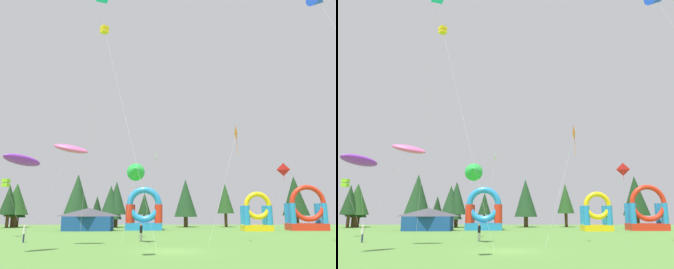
# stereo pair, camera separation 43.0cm
# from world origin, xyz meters

# --- Properties ---
(ground_plane) EXTENTS (120.00, 120.00, 0.00)m
(ground_plane) POSITION_xyz_m (0.00, 0.00, 0.00)
(ground_plane) COLOR #548438
(kite_orange_diamond) EXTENTS (3.77, 3.72, 11.41)m
(kite_orange_diamond) POSITION_xyz_m (6.95, 6.23, 10.76)
(kite_orange_diamond) COLOR orange
(kite_orange_diamond) RESTS_ON ground_plane
(kite_red_diamond) EXTENTS (2.09, 2.70, 9.77)m
(kite_red_diamond) POSITION_xyz_m (17.34, 23.38, 9.04)
(kite_red_diamond) COLOR red
(kite_red_diamond) RESTS_ON ground_plane
(kite_lime_box) EXTENTS (3.27, 0.82, 7.01)m
(kite_lime_box) POSITION_xyz_m (-20.12, 15.41, 6.51)
(kite_lime_box) COLOR #8CD826
(kite_lime_box) RESTS_ON ground_plane
(kite_purple_parafoil) EXTENTS (2.87, 3.19, 7.53)m
(kite_purple_parafoil) POSITION_xyz_m (-11.48, -1.45, 6.88)
(kite_purple_parafoil) COLOR purple
(kite_purple_parafoil) RESTS_ON ground_plane
(kite_yellow_box) EXTENTS (6.91, 8.10, 24.00)m
(kite_yellow_box) POSITION_xyz_m (-7.42, 8.47, 23.50)
(kite_yellow_box) COLOR yellow
(kite_yellow_box) RESTS_ON ground_plane
(kite_green_delta) EXTENTS (2.14, 1.90, 8.04)m
(kite_green_delta) POSITION_xyz_m (-3.35, 6.38, 7.04)
(kite_green_delta) COLOR green
(kite_green_delta) RESTS_ON ground_plane
(kite_pink_parafoil) EXTENTS (5.24, 1.73, 9.55)m
(kite_pink_parafoil) POSITION_xyz_m (-9.26, 4.04, 8.78)
(kite_pink_parafoil) COLOR #EA599E
(kite_pink_parafoil) RESTS_ON ground_plane
(kite_white_diamond) EXTENTS (2.22, 2.16, 12.01)m
(kite_white_diamond) POSITION_xyz_m (-1.59, 26.13, 11.36)
(kite_white_diamond) COLOR white
(kite_white_diamond) RESTS_ON ground_plane
(person_near_camera) EXTENTS (0.43, 0.43, 1.78)m
(person_near_camera) POSITION_xyz_m (-2.91, 9.61, 1.06)
(person_near_camera) COLOR silver
(person_near_camera) RESTS_ON ground_plane
(person_left_edge) EXTENTS (0.32, 0.32, 1.69)m
(person_left_edge) POSITION_xyz_m (-14.51, 8.03, 1.00)
(person_left_edge) COLOR navy
(person_left_edge) RESTS_ON ground_plane
(inflatable_yellow_castle) EXTENTS (4.65, 3.55, 6.24)m
(inflatable_yellow_castle) POSITION_xyz_m (14.67, 29.86, 2.31)
(inflatable_yellow_castle) COLOR yellow
(inflatable_yellow_castle) RESTS_ON ground_plane
(inflatable_blue_arch) EXTENTS (6.29, 3.64, 7.51)m
(inflatable_blue_arch) POSITION_xyz_m (23.59, 31.54, 2.69)
(inflatable_blue_arch) COLOR red
(inflatable_blue_arch) RESTS_ON ground_plane
(inflatable_red_slide) EXTENTS (6.20, 4.72, 7.22)m
(inflatable_red_slide) POSITION_xyz_m (-3.85, 32.96, 2.54)
(inflatable_red_slide) COLOR #268CD8
(inflatable_red_slide) RESTS_ON ground_plane
(festival_tent) EXTENTS (7.81, 4.06, 3.66)m
(festival_tent) POSITION_xyz_m (-12.97, 31.05, 1.83)
(festival_tent) COLOR #19478C
(festival_tent) RESTS_ON ground_plane
(tree_row_1) EXTENTS (3.20, 3.20, 7.65)m
(tree_row_1) POSITION_xyz_m (-31.24, 44.53, 4.84)
(tree_row_1) COLOR #4C331E
(tree_row_1) RESTS_ON ground_plane
(tree_row_2) EXTENTS (3.45, 3.45, 8.35)m
(tree_row_2) POSITION_xyz_m (-31.11, 42.06, 5.38)
(tree_row_2) COLOR #4C331E
(tree_row_2) RESTS_ON ground_plane
(tree_row_3) EXTENTS (3.12, 3.12, 6.23)m
(tree_row_3) POSITION_xyz_m (-30.62, 45.65, 4.04)
(tree_row_3) COLOR #4C331E
(tree_row_3) RESTS_ON ground_plane
(tree_row_4) EXTENTS (5.00, 5.00, 8.77)m
(tree_row_4) POSITION_xyz_m (-30.43, 43.82, 5.56)
(tree_row_4) COLOR #4C331E
(tree_row_4) RESTS_ON ground_plane
(tree_row_5) EXTENTS (5.00, 5.00, 10.41)m
(tree_row_5) POSITION_xyz_m (-17.56, 41.55, 6.47)
(tree_row_5) COLOR #4C331E
(tree_row_5) RESTS_ON ground_plane
(tree_row_6) EXTENTS (2.45, 2.45, 6.24)m
(tree_row_6) POSITION_xyz_m (-14.22, 44.80, 4.13)
(tree_row_6) COLOR #4C331E
(tree_row_6) RESTS_ON ground_plane
(tree_row_7) EXTENTS (4.58, 4.58, 8.34)m
(tree_row_7) POSITION_xyz_m (-11.25, 43.55, 4.94)
(tree_row_7) COLOR #4C331E
(tree_row_7) RESTS_ON ground_plane
(tree_row_8) EXTENTS (4.16, 4.16, 9.20)m
(tree_row_8) POSITION_xyz_m (-10.20, 44.08, 5.81)
(tree_row_8) COLOR #4C331E
(tree_row_8) RESTS_ON ground_plane
(tree_row_9) EXTENTS (2.68, 2.68, 6.85)m
(tree_row_9) POSITION_xyz_m (-4.48, 44.21, 4.61)
(tree_row_9) COLOR #4C331E
(tree_row_9) RESTS_ON ground_plane
(tree_row_10) EXTENTS (4.71, 4.71, 9.74)m
(tree_row_10) POSITION_xyz_m (4.01, 45.37, 5.86)
(tree_row_10) COLOR #4C331E
(tree_row_10) RESTS_ON ground_plane
(tree_row_11) EXTENTS (3.49, 3.49, 8.86)m
(tree_row_11) POSITION_xyz_m (12.33, 45.64, 5.73)
(tree_row_11) COLOR #4C331E
(tree_row_11) RESTS_ON ground_plane
(tree_row_12) EXTENTS (5.33, 5.33, 10.31)m
(tree_row_12) POSITION_xyz_m (26.39, 43.98, 6.27)
(tree_row_12) COLOR #4C331E
(tree_row_12) RESTS_ON ground_plane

